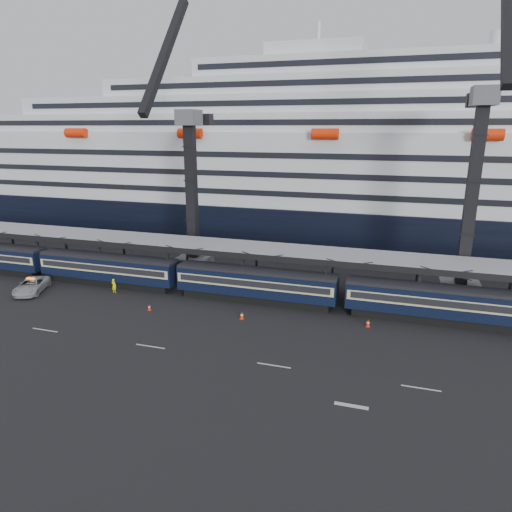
# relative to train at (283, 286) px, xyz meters

# --- Properties ---
(ground) EXTENTS (260.00, 260.00, 0.00)m
(ground) POSITION_rel_train_xyz_m (4.65, -10.00, -2.20)
(ground) COLOR black
(ground) RESTS_ON ground
(lane_markings) EXTENTS (111.00, 4.27, 0.02)m
(lane_markings) POSITION_rel_train_xyz_m (12.80, -15.23, -2.19)
(lane_markings) COLOR beige
(lane_markings) RESTS_ON ground
(train) EXTENTS (133.05, 3.00, 4.05)m
(train) POSITION_rel_train_xyz_m (0.00, 0.00, 0.00)
(train) COLOR black
(train) RESTS_ON ground
(canopy) EXTENTS (130.00, 6.25, 5.53)m
(canopy) POSITION_rel_train_xyz_m (4.65, 4.00, 3.05)
(canopy) COLOR gray
(canopy) RESTS_ON ground
(cruise_ship) EXTENTS (214.09, 28.84, 34.00)m
(cruise_ship) POSITION_rel_train_xyz_m (3.57, 35.99, 10.14)
(cruise_ship) COLOR black
(cruise_ship) RESTS_ON ground
(crane_dark_near) EXTENTS (4.50, 17.75, 35.08)m
(crane_dark_near) POSITION_rel_train_xyz_m (-15.35, 8.59, 9.73)
(crane_dark_near) COLOR #4A4D52
(crane_dark_near) RESTS_ON ground
(crane_dark_mid) EXTENTS (4.50, 18.24, 39.64)m
(crane_dark_mid) POSITION_rel_train_xyz_m (19.65, 7.59, 11.16)
(crane_dark_mid) COLOR #4A4D52
(crane_dark_mid) RESTS_ON ground
(pickup_truck) EXTENTS (4.82, 6.74, 1.71)m
(pickup_truck) POSITION_rel_train_xyz_m (-30.84, -5.37, -1.35)
(pickup_truck) COLOR #9EA1A5
(pickup_truck) RESTS_ON ground
(worker) EXTENTS (0.71, 0.51, 1.80)m
(worker) POSITION_rel_train_xyz_m (-20.95, -2.50, -1.30)
(worker) COLOR #F3FF0D
(worker) RESTS_ON ground
(traffic_cone_b) EXTENTS (0.36, 0.36, 0.72)m
(traffic_cone_b) POSITION_rel_train_xyz_m (-13.92, -6.21, -1.85)
(traffic_cone_b) COLOR #FF2C08
(traffic_cone_b) RESTS_ON ground
(traffic_cone_c) EXTENTS (0.43, 0.43, 0.86)m
(traffic_cone_c) POSITION_rel_train_xyz_m (-3.20, -5.44, -1.78)
(traffic_cone_c) COLOR #FF2C08
(traffic_cone_c) RESTS_ON ground
(traffic_cone_d) EXTENTS (0.42, 0.42, 0.84)m
(traffic_cone_d) POSITION_rel_train_xyz_m (9.83, -3.45, -1.79)
(traffic_cone_d) COLOR #FF2C08
(traffic_cone_d) RESTS_ON ground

